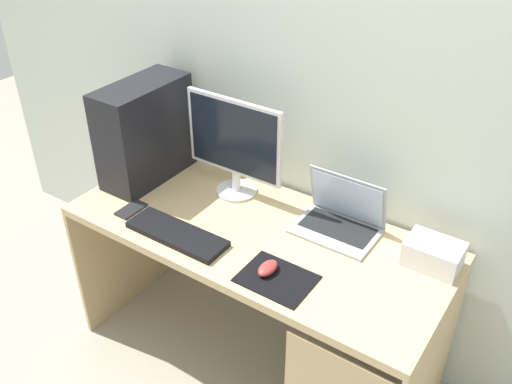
# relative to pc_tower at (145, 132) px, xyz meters

# --- Properties ---
(ground_plane) EXTENTS (8.00, 8.00, 0.00)m
(ground_plane) POSITION_rel_pc_tower_xyz_m (0.64, -0.07, -0.96)
(ground_plane) COLOR #9E9384
(wall_back) EXTENTS (4.00, 0.05, 2.60)m
(wall_back) POSITION_rel_pc_tower_xyz_m (0.64, 0.30, 0.34)
(wall_back) COLOR beige
(wall_back) RESTS_ON ground_plane
(desk) EXTENTS (1.54, 0.67, 0.73)m
(desk) POSITION_rel_pc_tower_xyz_m (0.66, -0.08, -0.36)
(desk) COLOR tan
(desk) RESTS_ON ground_plane
(pc_tower) EXTENTS (0.20, 0.44, 0.45)m
(pc_tower) POSITION_rel_pc_tower_xyz_m (0.00, 0.00, 0.00)
(pc_tower) COLOR black
(pc_tower) RESTS_ON desk
(monitor) EXTENTS (0.46, 0.18, 0.44)m
(monitor) POSITION_rel_pc_tower_xyz_m (0.41, 0.10, 0.01)
(monitor) COLOR silver
(monitor) RESTS_ON desk
(laptop) EXTENTS (0.32, 0.23, 0.23)m
(laptop) POSITION_rel_pc_tower_xyz_m (0.91, 0.12, -0.18)
(laptop) COLOR #9EA3A8
(laptop) RESTS_ON desk
(projector) EXTENTS (0.20, 0.14, 0.10)m
(projector) POSITION_rel_pc_tower_xyz_m (1.29, 0.11, -0.17)
(projector) COLOR silver
(projector) RESTS_ON desk
(keyboard) EXTENTS (0.42, 0.14, 0.02)m
(keyboard) POSITION_rel_pc_tower_xyz_m (0.41, -0.28, -0.21)
(keyboard) COLOR black
(keyboard) RESTS_ON desk
(mousepad) EXTENTS (0.26, 0.20, 0.00)m
(mousepad) POSITION_rel_pc_tower_xyz_m (0.86, -0.27, -0.22)
(mousepad) COLOR black
(mousepad) RESTS_ON desk
(mouse_left) EXTENTS (0.06, 0.10, 0.03)m
(mouse_left) POSITION_rel_pc_tower_xyz_m (0.82, -0.26, -0.20)
(mouse_left) COLOR #B23333
(mouse_left) RESTS_ON mousepad
(cell_phone) EXTENTS (0.07, 0.13, 0.01)m
(cell_phone) POSITION_rel_pc_tower_xyz_m (0.13, -0.25, -0.22)
(cell_phone) COLOR #232326
(cell_phone) RESTS_ON desk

